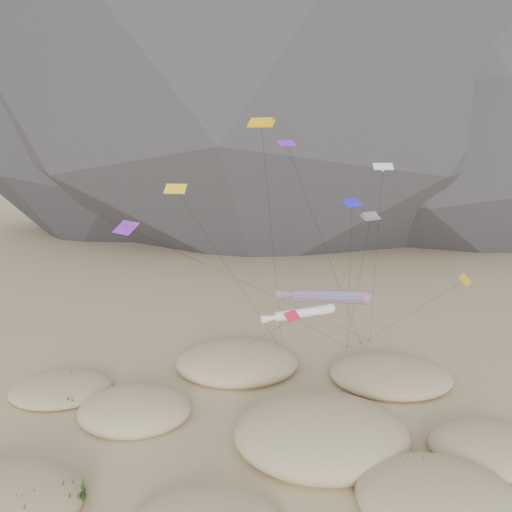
{
  "coord_description": "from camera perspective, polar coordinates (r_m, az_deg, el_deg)",
  "views": [
    {
      "loc": [
        -1.25,
        -35.72,
        24.54
      ],
      "look_at": [
        -1.47,
        12.0,
        14.33
      ],
      "focal_mm": 35.0,
      "sensor_mm": 36.0,
      "label": 1
    }
  ],
  "objects": [
    {
      "name": "ground",
      "position": [
        43.36,
        2.03,
        -22.41
      ],
      "size": [
        500.0,
        500.0,
        0.0
      ],
      "primitive_type": "plane",
      "color": "#CCB789",
      "rests_on": "ground"
    },
    {
      "name": "rainbow_tube_kite",
      "position": [
        46.64,
        7.98,
        -4.57
      ],
      "size": [
        8.58,
        20.49,
        12.29
      ],
      "color": "#EC5618",
      "rests_on": "ground"
    },
    {
      "name": "multi_parafoil",
      "position": [
        51.61,
        12.94,
        4.22
      ],
      "size": [
        2.26,
        11.32,
        18.41
      ],
      "color": "#FF1A24",
      "rests_on": "ground"
    },
    {
      "name": "white_tube_kite",
      "position": [
        47.84,
        5.08,
        -6.54
      ],
      "size": [
        10.82,
        13.16,
        10.05
      ],
      "color": "white",
      "rests_on": "ground"
    },
    {
      "name": "dune_grass",
      "position": [
        47.16,
        1.58,
        -18.11
      ],
      "size": [
        39.75,
        27.34,
        1.43
      ],
      "color": "black",
      "rests_on": "ground"
    },
    {
      "name": "kite_stakes",
      "position": [
        63.87,
        4.1,
        -10.41
      ],
      "size": [
        21.44,
        5.46,
        0.3
      ],
      "color": "#3F2D1E",
      "rests_on": "ground"
    },
    {
      "name": "delta_kites",
      "position": [
        47.09,
        2.93,
        3.72
      ],
      "size": [
        32.5,
        21.01,
        25.34
      ],
      "color": "purple",
      "rests_on": "ground"
    },
    {
      "name": "dunes",
      "position": [
        46.98,
        1.24,
        -18.36
      ],
      "size": [
        49.7,
        36.14,
        4.51
      ],
      "color": "#CCB789",
      "rests_on": "ground"
    },
    {
      "name": "orange_parafoil",
      "position": [
        47.53,
        0.64,
        14.54
      ],
      "size": [
        4.22,
        14.32,
        27.43
      ],
      "color": "#DCA10B",
      "rests_on": "ground"
    }
  ]
}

